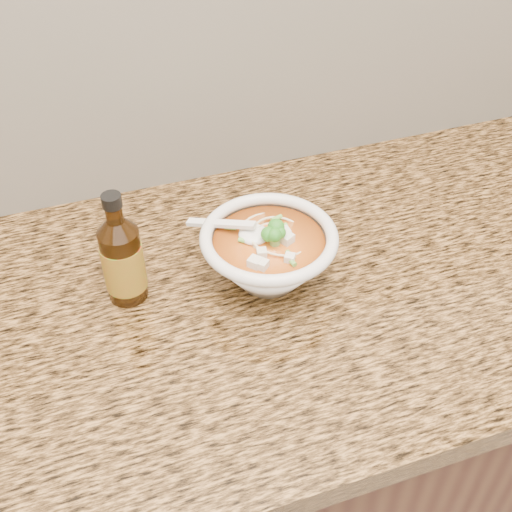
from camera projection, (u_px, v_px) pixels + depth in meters
name	position (u px, v px, depth m)	size (l,w,h in m)	color
cabinet	(228.00, 461.00, 1.27)	(4.00, 0.65, 0.86)	black
counter_slab	(219.00, 304.00, 0.97)	(4.00, 0.68, 0.04)	#9F6F3A
soup_bowl	(269.00, 255.00, 0.96)	(0.21, 0.20, 0.11)	white
hot_sauce_bottle	(123.00, 260.00, 0.92)	(0.07, 0.07, 0.18)	#371D07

